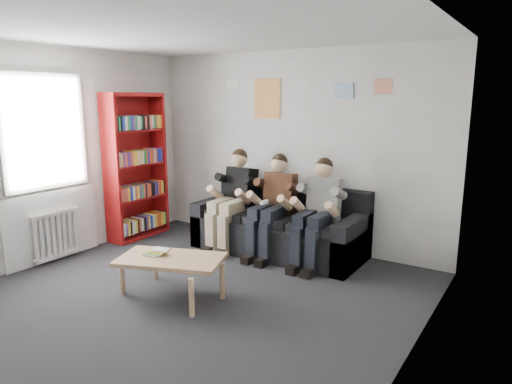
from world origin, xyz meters
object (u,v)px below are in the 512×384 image
Objects in this scene: person_middle at (272,206)px; person_right at (317,213)px; coffee_table at (171,262)px; sofa at (280,229)px; bookshelf at (136,167)px; person_left at (232,200)px.

person_middle is 0.64m from person_right.
sofa is at bearing 83.07° from coffee_table.
person_right is (2.77, 0.34, -0.40)m from bookshelf.
person_middle is (0.64, 0.00, -0.01)m from person_left.
person_right is (0.87, 1.66, 0.29)m from coffee_table.
coffee_table is at bearing -35.59° from bookshelf.
bookshelf is (-2.13, -0.55, 0.75)m from sofa.
person_right is (0.64, -0.20, 0.35)m from sofa.
person_right is at bearing 6.18° from bookshelf.
bookshelf is at bearing -165.58° from sofa.
person_right is at bearing 5.54° from person_left.
person_middle reaches higher than sofa.
person_right is at bearing 62.43° from coffee_table.
sofa is at bearing 13.54° from bookshelf.
person_right reaches higher than coffee_table.
person_middle is at bearing 82.22° from coffee_table.
person_left is at bearing -162.14° from sofa.
sofa is 2.33m from bookshelf.
bookshelf is 1.59× the size of person_middle.
sofa is 1.68× the size of person_left.
person_right reaches higher than sofa.
person_middle is 1.01× the size of person_right.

